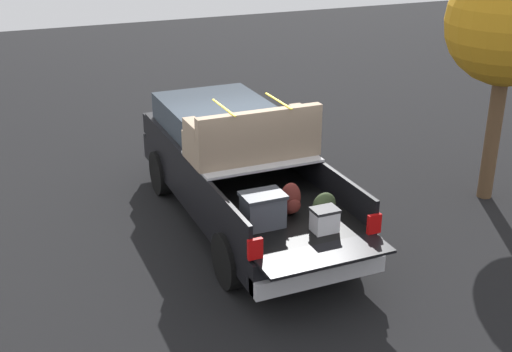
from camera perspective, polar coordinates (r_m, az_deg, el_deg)
ground_plane at (r=11.34m, az=-1.20°, el=-4.04°), size 40.00×40.00×0.00m
pickup_truck at (r=11.24m, az=-1.91°, el=1.02°), size 6.05×2.06×2.23m
tree_background at (r=12.13m, az=20.89°, el=12.06°), size 2.13×2.13×4.26m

